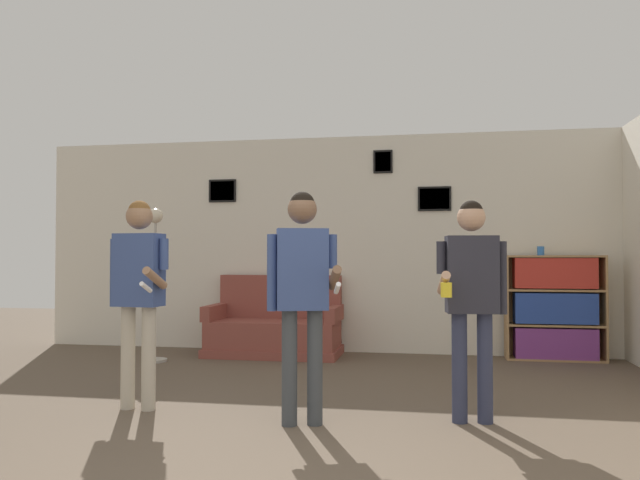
{
  "coord_description": "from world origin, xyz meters",
  "views": [
    {
      "loc": [
        0.84,
        -2.96,
        1.19
      ],
      "look_at": [
        -0.12,
        2.39,
        1.33
      ],
      "focal_mm": 35.0,
      "sensor_mm": 36.0,
      "label": 1
    }
  ],
  "objects_px": {
    "person_player_foreground_center": "(302,281)",
    "person_watcher_holding_cup": "(472,287)",
    "person_player_foreground_left": "(139,281)",
    "bookshelf": "(554,308)",
    "couch": "(275,329)",
    "floor_lamp": "(155,268)",
    "drinking_cup": "(541,251)"
  },
  "relations": [
    {
      "from": "person_player_foreground_left",
      "to": "person_watcher_holding_cup",
      "type": "distance_m",
      "value": 2.54
    },
    {
      "from": "couch",
      "to": "bookshelf",
      "type": "height_order",
      "value": "bookshelf"
    },
    {
      "from": "bookshelf",
      "to": "drinking_cup",
      "type": "distance_m",
      "value": 0.67
    },
    {
      "from": "bookshelf",
      "to": "person_player_foreground_center",
      "type": "xyz_separation_m",
      "value": [
        -2.29,
        -3.22,
        0.41
      ]
    },
    {
      "from": "couch",
      "to": "person_player_foreground_left",
      "type": "distance_m",
      "value": 2.92
    },
    {
      "from": "bookshelf",
      "to": "drinking_cup",
      "type": "relative_size",
      "value": 11.62
    },
    {
      "from": "couch",
      "to": "person_player_foreground_center",
      "type": "relative_size",
      "value": 0.97
    },
    {
      "from": "floor_lamp",
      "to": "drinking_cup",
      "type": "distance_m",
      "value": 4.44
    },
    {
      "from": "person_watcher_holding_cup",
      "to": "person_player_foreground_center",
      "type": "bearing_deg",
      "value": -167.0
    },
    {
      "from": "couch",
      "to": "floor_lamp",
      "type": "height_order",
      "value": "floor_lamp"
    },
    {
      "from": "couch",
      "to": "floor_lamp",
      "type": "distance_m",
      "value": 1.61
    },
    {
      "from": "floor_lamp",
      "to": "person_watcher_holding_cup",
      "type": "distance_m",
      "value": 3.95
    },
    {
      "from": "couch",
      "to": "bookshelf",
      "type": "distance_m",
      "value": 3.28
    },
    {
      "from": "floor_lamp",
      "to": "person_player_foreground_left",
      "type": "distance_m",
      "value": 2.26
    },
    {
      "from": "person_player_foreground_left",
      "to": "person_watcher_holding_cup",
      "type": "xyz_separation_m",
      "value": [
        2.54,
        0.06,
        -0.03
      ]
    },
    {
      "from": "person_player_foreground_center",
      "to": "drinking_cup",
      "type": "relative_size",
      "value": 15.94
    },
    {
      "from": "person_player_foreground_center",
      "to": "drinking_cup",
      "type": "xyz_separation_m",
      "value": [
        2.15,
        3.22,
        0.24
      ]
    },
    {
      "from": "floor_lamp",
      "to": "drinking_cup",
      "type": "bearing_deg",
      "value": 11.82
    },
    {
      "from": "couch",
      "to": "person_watcher_holding_cup",
      "type": "relative_size",
      "value": 1.0
    },
    {
      "from": "bookshelf",
      "to": "person_player_foreground_center",
      "type": "distance_m",
      "value": 3.97
    },
    {
      "from": "bookshelf",
      "to": "person_watcher_holding_cup",
      "type": "height_order",
      "value": "person_watcher_holding_cup"
    },
    {
      "from": "bookshelf",
      "to": "person_player_foreground_left",
      "type": "relative_size",
      "value": 0.74
    },
    {
      "from": "couch",
      "to": "bookshelf",
      "type": "relative_size",
      "value": 1.33
    },
    {
      "from": "bookshelf",
      "to": "person_watcher_holding_cup",
      "type": "bearing_deg",
      "value": -110.6
    },
    {
      "from": "floor_lamp",
      "to": "person_watcher_holding_cup",
      "type": "height_order",
      "value": "floor_lamp"
    },
    {
      "from": "person_player_foreground_left",
      "to": "bookshelf",
      "type": "bearing_deg",
      "value": 39.45
    },
    {
      "from": "drinking_cup",
      "to": "person_player_foreground_left",
      "type": "bearing_deg",
      "value": -139.4
    },
    {
      "from": "floor_lamp",
      "to": "person_player_foreground_left",
      "type": "height_order",
      "value": "floor_lamp"
    },
    {
      "from": "person_watcher_holding_cup",
      "to": "drinking_cup",
      "type": "relative_size",
      "value": 15.39
    },
    {
      "from": "floor_lamp",
      "to": "bookshelf",
      "type": "bearing_deg",
      "value": 11.44
    },
    {
      "from": "person_player_foreground_center",
      "to": "person_watcher_holding_cup",
      "type": "height_order",
      "value": "person_player_foreground_center"
    },
    {
      "from": "person_player_foreground_left",
      "to": "drinking_cup",
      "type": "distance_m",
      "value": 4.62
    }
  ]
}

